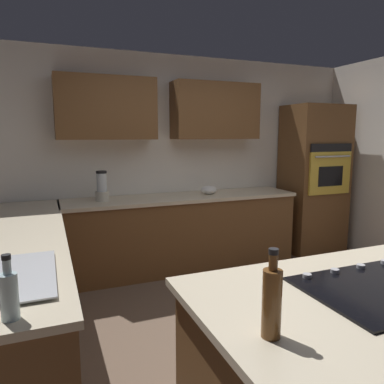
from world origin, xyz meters
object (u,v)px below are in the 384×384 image
Objects in this scene: wall_oven at (313,179)px; blender at (102,188)px; cooktop at (384,288)px; dish_soap_bottle at (9,294)px; sink_unit at (6,277)px; oil_bottle at (272,301)px; mixing_bowl at (209,190)px.

wall_oven is 6.01× the size of blender.
dish_soap_bottle is at bearing -11.97° from cooktop.
dish_soap_bottle is (-0.06, 0.45, 0.09)m from sink_unit.
sink_unit is at bearing -82.61° from dish_soap_bottle.
cooktop is (-1.69, 0.80, -0.01)m from sink_unit.
dish_soap_bottle is (0.72, 2.53, -0.04)m from blender.
oil_bottle is (-0.95, 0.95, 0.12)m from sink_unit.
blender is (-0.78, -2.08, 0.13)m from sink_unit.
mixing_bowl is at bearing -128.61° from dish_soap_bottle.
blender is 3.03m from oil_bottle.
oil_bottle is at bearing 69.61° from mixing_bowl.
oil_bottle is at bearing 135.21° from sink_unit.
wall_oven is 7.51× the size of dish_soap_bottle.
oil_bottle is (1.12, 3.02, 0.08)m from mixing_bowl.
mixing_bowl is at bearing -97.64° from cooktop.
oil_bottle is at bearing 47.86° from wall_oven.
wall_oven is 1.60m from mixing_bowl.
dish_soap_bottle is (3.62, 2.52, -0.01)m from wall_oven.
sink_unit is 2.08× the size of blender.
cooktop is 3.92× the size of mixing_bowl.
dish_soap_bottle is (2.02, 2.53, 0.05)m from mixing_bowl.
oil_bottle reaches higher than mixing_bowl.
oil_bottle is (2.72, 3.01, 0.02)m from wall_oven.
blender is (0.91, -2.88, 0.14)m from cooktop.
cooktop is at bearing 154.77° from sink_unit.
sink_unit is 0.46m from dish_soap_bottle.
wall_oven is 6.05× the size of oil_bottle.
cooktop is 3.02m from blender.
wall_oven is at bearing 179.51° from mixing_bowl.
blender is 2.63m from dish_soap_bottle.
sink_unit reaches higher than mixing_bowl.
sink_unit is (3.68, 2.06, -0.10)m from wall_oven.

